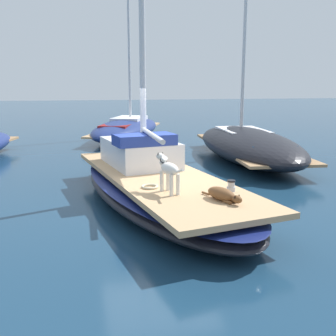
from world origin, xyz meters
TOP-DOWN VIEW (x-y plane):
  - ground_plane at (0.00, 0.00)m, footprint 120.00×120.00m
  - sailboat_main at (0.00, 0.00)m, footprint 3.80×7.57m
  - mast_main at (-0.17, 0.72)m, footprint 0.14×2.27m
  - cabin_house at (-0.22, 1.10)m, footprint 1.78×2.45m
  - dog_white at (-0.10, -1.48)m, footprint 0.37×0.92m
  - dog_brown at (0.68, -2.19)m, footprint 0.49×0.91m
  - deck_winch at (1.04, -1.66)m, footprint 0.16×0.16m
  - coiled_rope at (-0.37, -1.08)m, footprint 0.32×0.32m
  - moored_boat_far_astern at (0.62, 10.80)m, footprint 5.10×7.77m
  - moored_boat_starboard_side at (4.06, 4.42)m, footprint 3.39×7.88m

SIDE VIEW (x-z plane):
  - ground_plane at x=0.00m, z-range 0.00..0.00m
  - sailboat_main at x=0.00m, z-range 0.01..0.67m
  - moored_boat_far_astern at x=0.62m, z-range -3.12..4.16m
  - moored_boat_starboard_side at x=4.06m, z-range -3.13..4.26m
  - coiled_rope at x=-0.37m, z-range 0.66..0.70m
  - deck_winch at x=1.04m, z-range 0.65..0.86m
  - dog_brown at x=0.68m, z-range 0.66..0.88m
  - cabin_house at x=-0.22m, z-range 0.59..1.43m
  - dog_white at x=-0.10m, z-range 0.73..1.43m
  - mast_main at x=-0.17m, z-range 0.31..6.88m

